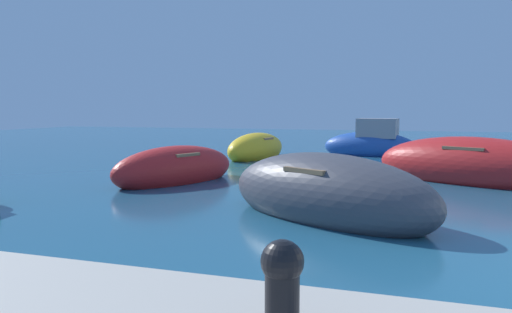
% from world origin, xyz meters
% --- Properties ---
extents(moored_boat_0, '(5.64, 3.97, 1.63)m').
position_xyz_m(moored_boat_0, '(-1.49, 8.35, 0.45)').
color(moored_boat_0, '#B21E1E').
rests_on(moored_boat_0, ground).
extents(moored_boat_1, '(2.06, 4.29, 1.34)m').
position_xyz_m(moored_boat_1, '(-9.15, 12.85, 0.37)').
color(moored_boat_1, gold).
rests_on(moored_boat_1, ground).
extents(moored_boat_2, '(2.91, 4.28, 1.30)m').
position_xyz_m(moored_boat_2, '(-9.30, 5.95, 0.36)').
color(moored_boat_2, '#B21E1E').
rests_on(moored_boat_2, ground).
extents(moored_boat_4, '(4.82, 3.72, 1.57)m').
position_xyz_m(moored_boat_4, '(-4.57, 2.83, 0.44)').
color(moored_boat_4, '#3F3F47').
rests_on(moored_boat_4, ground).
extents(moored_boat_7, '(4.14, 1.95, 1.91)m').
position_xyz_m(moored_boat_7, '(-4.72, 15.37, 0.50)').
color(moored_boat_7, '#1E479E').
rests_on(moored_boat_7, ground).
extents(mooring_bollard, '(0.30, 0.30, 0.65)m').
position_xyz_m(mooring_bollard, '(-3.93, -2.90, 0.87)').
color(mooring_bollard, black).
rests_on(mooring_bollard, quay_promenade).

